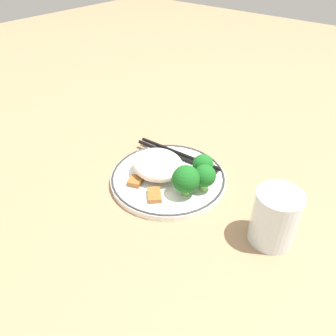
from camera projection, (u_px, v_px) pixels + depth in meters
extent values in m
plane|color=#9E7A56|center=(168.00, 181.00, 0.66)|extent=(3.00, 3.00, 0.00)
cylinder|color=white|center=(168.00, 178.00, 0.66)|extent=(0.23, 0.23, 0.01)
torus|color=#333333|center=(168.00, 176.00, 0.65)|extent=(0.23, 0.23, 0.01)
ellipsoid|color=white|center=(158.00, 165.00, 0.64)|extent=(0.10, 0.09, 0.05)
cylinder|color=#7FB756|center=(186.00, 190.00, 0.61)|extent=(0.02, 0.02, 0.02)
sphere|color=#19601E|center=(186.00, 179.00, 0.59)|extent=(0.05, 0.05, 0.05)
cylinder|color=#7FB756|center=(204.00, 186.00, 0.62)|extent=(0.02, 0.02, 0.02)
sphere|color=#19601E|center=(205.00, 176.00, 0.60)|extent=(0.04, 0.04, 0.04)
cylinder|color=#7FB756|center=(202.00, 174.00, 0.64)|extent=(0.01, 0.01, 0.02)
sphere|color=#19601E|center=(203.00, 164.00, 0.63)|extent=(0.04, 0.04, 0.04)
cube|color=#9E6633|center=(157.00, 161.00, 0.69)|extent=(0.04, 0.03, 0.01)
cube|color=#995B28|center=(135.00, 181.00, 0.63)|extent=(0.03, 0.03, 0.01)
cube|color=brown|center=(143.00, 160.00, 0.69)|extent=(0.03, 0.02, 0.01)
cube|color=#995B28|center=(174.00, 170.00, 0.66)|extent=(0.04, 0.03, 0.01)
cube|color=#995B28|center=(154.00, 195.00, 0.60)|extent=(0.04, 0.04, 0.01)
cylinder|color=black|center=(179.00, 153.00, 0.71)|extent=(0.20, 0.02, 0.01)
cylinder|color=black|center=(176.00, 156.00, 0.70)|extent=(0.20, 0.02, 0.01)
cylinder|color=silver|center=(275.00, 218.00, 0.51)|extent=(0.07, 0.07, 0.10)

